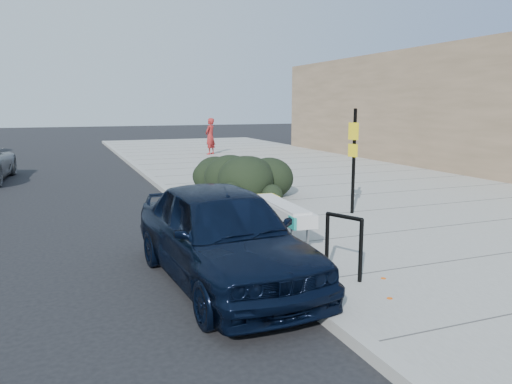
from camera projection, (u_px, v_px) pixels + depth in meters
ground at (245, 256)px, 9.24m from camera, size 120.00×120.00×0.00m
sidewalk_near at (356, 191)px, 15.83m from camera, size 11.20×50.00×0.15m
curb_near at (182, 203)px, 13.80m from camera, size 0.22×50.00×0.17m
bench at (282, 210)px, 9.85m from camera, size 0.59×2.35×0.70m
bike_rack at (344, 240)px, 7.59m from camera, size 0.32×0.62×0.98m
sign_post at (354, 155)px, 11.96m from camera, size 0.14×0.28×2.54m
hedge at (241, 169)px, 14.86m from camera, size 2.28×4.06×1.47m
sedan_navy at (223, 234)px, 7.76m from camera, size 2.15×4.71×1.57m
pedestrian at (210, 136)px, 26.61m from camera, size 0.83×0.82×1.93m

